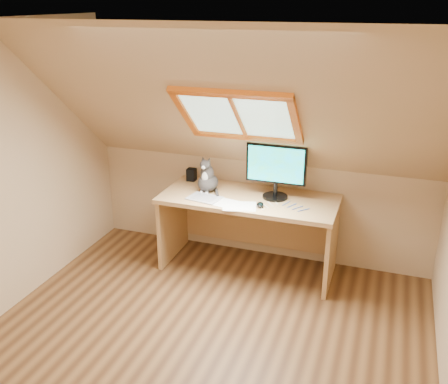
% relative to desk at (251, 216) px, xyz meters
% --- Properties ---
extents(ground, '(3.50, 3.50, 0.00)m').
position_rel_desk_xyz_m(ground, '(-0.01, -1.45, -0.54)').
color(ground, brown).
rests_on(ground, ground).
extents(room_shell, '(3.52, 3.52, 2.41)m').
position_rel_desk_xyz_m(room_shell, '(-0.01, -1.54, 0.89)').
color(room_shell, tan).
rests_on(room_shell, ground).
extents(desk, '(1.68, 0.74, 0.77)m').
position_rel_desk_xyz_m(desk, '(0.00, 0.00, 0.00)').
color(desk, tan).
rests_on(desk, ground).
extents(monitor, '(0.57, 0.24, 0.52)m').
position_rel_desk_xyz_m(monitor, '(0.24, -0.01, 0.53)').
color(monitor, black).
rests_on(monitor, desk).
extents(cat, '(0.21, 0.25, 0.36)m').
position_rel_desk_xyz_m(cat, '(-0.43, -0.06, 0.36)').
color(cat, '#3B3634').
rests_on(cat, desk).
extents(desk_speaker, '(0.09, 0.09, 0.13)m').
position_rel_desk_xyz_m(desk_speaker, '(-0.69, 0.18, 0.29)').
color(desk_speaker, black).
rests_on(desk_speaker, desk).
extents(graphics_tablet, '(0.34, 0.27, 0.01)m').
position_rel_desk_xyz_m(graphics_tablet, '(-0.38, -0.26, 0.24)').
color(graphics_tablet, '#B2B2B7').
rests_on(graphics_tablet, desk).
extents(mouse, '(0.09, 0.13, 0.04)m').
position_rel_desk_xyz_m(mouse, '(0.16, -0.26, 0.25)').
color(mouse, black).
rests_on(mouse, desk).
extents(papers, '(0.35, 0.30, 0.01)m').
position_rel_desk_xyz_m(papers, '(-0.07, -0.33, 0.23)').
color(papers, white).
rests_on(papers, desk).
extents(cables, '(0.51, 0.26, 0.01)m').
position_rel_desk_xyz_m(cables, '(0.37, -0.19, 0.23)').
color(cables, silver).
rests_on(cables, desk).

